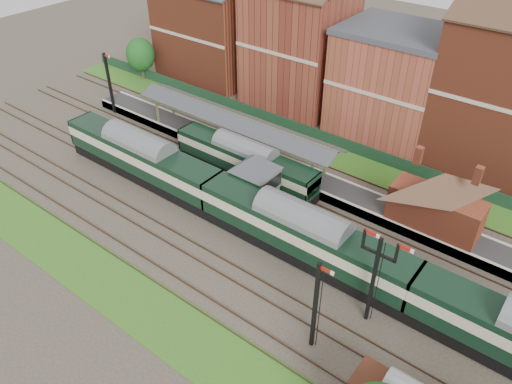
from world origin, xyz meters
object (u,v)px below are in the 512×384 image
Objects in this scene: signal_box at (256,180)px; platform_railcar at (245,160)px; semaphore_bracket at (375,275)px; dmu_train at (301,234)px.

signal_box is 5.13m from platform_railcar.
semaphore_bracket is (15.04, -5.75, 1.44)m from signal_box.
semaphore_bracket is 0.49× the size of platform_railcar.
dmu_train is 3.53× the size of platform_railcar.
signal_box is 0.10× the size of dmu_train.
dmu_train is 12.98m from platform_railcar.
semaphore_bracket reaches higher than signal_box.
dmu_train reaches higher than platform_railcar.
platform_railcar is at bearing 154.54° from semaphore_bracket.
platform_railcar is (-11.22, 6.50, -0.38)m from dmu_train.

